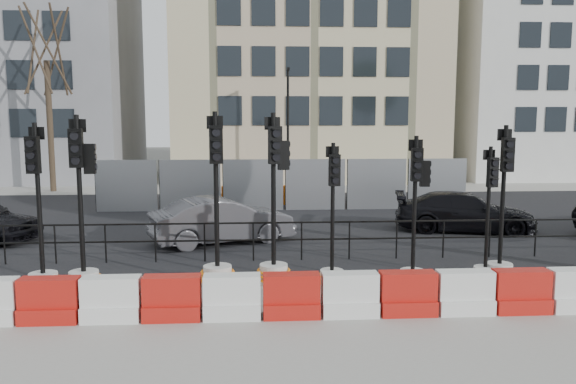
{
  "coord_description": "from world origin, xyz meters",
  "views": [
    {
      "loc": [
        -1.18,
        -12.44,
        3.51
      ],
      "look_at": [
        -0.23,
        3.0,
        1.51
      ],
      "focal_mm": 35.0,
      "sensor_mm": 36.0,
      "label": 1
    }
  ],
  "objects": [
    {
      "name": "barrier_row",
      "position": [
        0.0,
        -2.8,
        0.37
      ],
      "size": [
        14.65,
        0.5,
        0.8
      ],
      "color": "red",
      "rests_on": "ground"
    },
    {
      "name": "ground",
      "position": [
        0.0,
        0.0,
        0.0
      ],
      "size": [
        120.0,
        120.0,
        0.0
      ],
      "primitive_type": "plane",
      "color": "#51514C",
      "rests_on": "ground"
    },
    {
      "name": "traffic_signal_f",
      "position": [
        2.14,
        -1.2,
        0.76
      ],
      "size": [
        0.63,
        0.63,
        3.19
      ],
      "rotation": [
        0.0,
        0.0,
        -0.07
      ],
      "color": "silver",
      "rests_on": "ground"
    },
    {
      "name": "car_c",
      "position": [
        5.43,
        4.58,
        0.62
      ],
      "size": [
        3.55,
        5.03,
        1.25
      ],
      "primitive_type": "imported",
      "rotation": [
        0.0,
        0.0,
        1.35
      ],
      "color": "black",
      "rests_on": "ground"
    },
    {
      "name": "traffic_signal_a",
      "position": [
        -5.47,
        -1.09,
        0.71
      ],
      "size": [
        0.68,
        0.68,
        3.45
      ],
      "rotation": [
        0.0,
        0.0,
        -0.12
      ],
      "color": "silver",
      "rests_on": "ground"
    },
    {
      "name": "car_b",
      "position": [
        -2.08,
        3.33,
        0.66
      ],
      "size": [
        4.18,
        5.0,
        1.33
      ],
      "primitive_type": "imported",
      "rotation": [
        0.0,
        0.0,
        1.95
      ],
      "color": "#46464B",
      "rests_on": "ground"
    },
    {
      "name": "sidewalk_near",
      "position": [
        0.0,
        -3.0,
        0.01
      ],
      "size": [
        40.0,
        6.0,
        0.02
      ],
      "primitive_type": "cube",
      "color": "gray",
      "rests_on": "ground"
    },
    {
      "name": "traffic_signal_e",
      "position": [
        0.45,
        -1.04,
        0.63
      ],
      "size": [
        0.6,
        0.6,
        3.04
      ],
      "rotation": [
        0.0,
        0.0,
        0.15
      ],
      "color": "silver",
      "rests_on": "ground"
    },
    {
      "name": "traffic_signal_h",
      "position": [
        4.14,
        -0.88,
        0.7
      ],
      "size": [
        0.67,
        0.67,
        3.4
      ],
      "rotation": [
        0.0,
        0.0,
        0.01
      ],
      "color": "silver",
      "rests_on": "ground"
    },
    {
      "name": "traffic_signal_d",
      "position": [
        -0.75,
        -0.77,
        0.87
      ],
      "size": [
        0.72,
        0.72,
        3.65
      ],
      "rotation": [
        0.0,
        0.0,
        0.25
      ],
      "color": "silver",
      "rests_on": "ground"
    },
    {
      "name": "traffic_signal_c",
      "position": [
        -1.96,
        -0.84,
        0.76
      ],
      "size": [
        0.72,
        0.72,
        3.68
      ],
      "rotation": [
        0.0,
        0.0,
        0.15
      ],
      "color": "silver",
      "rests_on": "ground"
    },
    {
      "name": "traffic_signal_b",
      "position": [
        -4.65,
        -1.07,
        0.86
      ],
      "size": [
        0.71,
        0.71,
        3.61
      ],
      "rotation": [
        0.0,
        0.0,
        0.06
      ],
      "color": "silver",
      "rests_on": "ground"
    },
    {
      "name": "road",
      "position": [
        0.0,
        7.0,
        0.01
      ],
      "size": [
        40.0,
        14.0,
        0.03
      ],
      "primitive_type": "cube",
      "color": "black",
      "rests_on": "ground"
    },
    {
      "name": "sidewalk_far",
      "position": [
        0.0,
        16.0,
        0.01
      ],
      "size": [
        40.0,
        4.0,
        0.02
      ],
      "primitive_type": "cube",
      "color": "gray",
      "rests_on": "ground"
    },
    {
      "name": "lamp_post_far",
      "position": [
        0.5,
        14.98,
        3.22
      ],
      "size": [
        0.12,
        0.56,
        6.0
      ],
      "color": "black",
      "rests_on": "ground"
    },
    {
      "name": "tree_bare_far",
      "position": [
        -11.0,
        15.5,
        6.65
      ],
      "size": [
        2.0,
        2.0,
        9.0
      ],
      "color": "#473828",
      "rests_on": "ground"
    },
    {
      "name": "heras_fencing",
      "position": [
        -0.01,
        9.8,
        0.68
      ],
      "size": [
        14.33,
        1.72,
        2.0
      ],
      "color": "gray",
      "rests_on": "ground"
    },
    {
      "name": "kerb_railing",
      "position": [
        0.0,
        1.2,
        0.69
      ],
      "size": [
        18.0,
        0.04,
        1.0
      ],
      "color": "black",
      "rests_on": "ground"
    },
    {
      "name": "building_grey",
      "position": [
        -14.0,
        21.99,
        7.0
      ],
      "size": [
        11.0,
        9.06,
        14.0
      ],
      "color": "gray",
      "rests_on": "ground"
    },
    {
      "name": "traffic_signal_g",
      "position": [
        3.8,
        -0.95,
        0.61
      ],
      "size": [
        0.58,
        0.58,
        2.95
      ],
      "rotation": [
        0.0,
        0.0,
        0.16
      ],
      "color": "silver",
      "rests_on": "ground"
    },
    {
      "name": "building_cream",
      "position": [
        2.0,
        21.99,
        9.0
      ],
      "size": [
        15.0,
        10.06,
        18.0
      ],
      "color": "beige",
      "rests_on": "ground"
    },
    {
      "name": "building_white",
      "position": [
        17.0,
        21.99,
        8.0
      ],
      "size": [
        12.0,
        9.06,
        16.0
      ],
      "color": "silver",
      "rests_on": "ground"
    }
  ]
}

